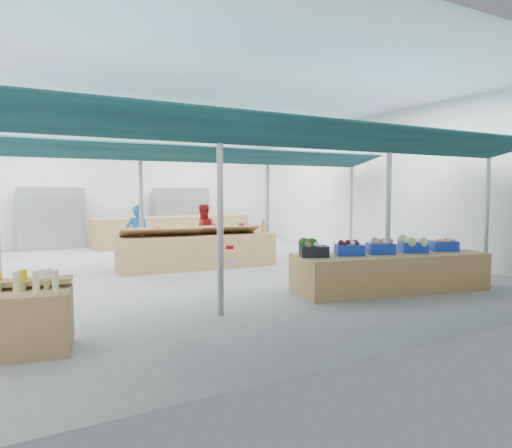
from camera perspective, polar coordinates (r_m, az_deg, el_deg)
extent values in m
plane|color=slate|center=(11.20, -8.38, -5.75)|extent=(13.00, 13.00, 0.00)
plane|color=silver|center=(11.26, -8.62, 15.80)|extent=(13.00, 13.00, 0.00)
plane|color=silver|center=(17.27, -16.17, 4.62)|extent=(12.00, 0.00, 12.00)
plane|color=silver|center=(14.30, 14.69, 4.76)|extent=(0.00, 13.00, 13.00)
cylinder|color=gray|center=(6.97, -4.50, 0.67)|extent=(0.10, 0.10, 3.00)
cylinder|color=gray|center=(11.21, -14.16, 1.89)|extent=(0.10, 0.10, 3.00)
cylinder|color=gray|center=(9.01, 16.18, 1.31)|extent=(0.10, 0.10, 3.00)
cylinder|color=gray|center=(12.58, 1.44, 2.26)|extent=(0.10, 0.10, 3.00)
cylinder|color=gray|center=(11.34, 26.91, 1.59)|extent=(0.10, 0.10, 3.00)
cylinder|color=gray|center=(14.34, 11.82, 2.41)|extent=(0.10, 0.10, 3.00)
cylinder|color=gray|center=(7.90, 7.26, 10.87)|extent=(10.00, 0.06, 0.06)
cylinder|color=gray|center=(11.81, -5.96, 8.66)|extent=(10.00, 0.06, 0.06)
cube|color=#0A262C|center=(7.38, 10.31, 10.76)|extent=(9.50, 1.28, 0.30)
cube|color=#0A262C|center=(8.42, 4.59, 10.00)|extent=(9.50, 1.28, 0.30)
cube|color=#0A262C|center=(11.21, -4.64, 8.55)|extent=(9.50, 1.28, 0.30)
cube|color=#0A262C|center=(12.41, -7.16, 8.12)|extent=(9.50, 1.28, 0.30)
cube|color=#B23F33|center=(16.41, -24.23, 0.60)|extent=(2.00, 0.50, 2.00)
cube|color=#B23F33|center=(17.38, -9.28, 1.10)|extent=(2.00, 0.50, 2.00)
cube|color=olive|center=(9.25, 16.32, -5.73)|extent=(3.88, 2.00, 0.72)
cube|color=olive|center=(11.42, -7.32, -3.43)|extent=(3.95, 1.29, 0.83)
cube|color=olive|center=(16.50, -10.25, -0.81)|extent=(5.65, 1.49, 1.00)
cube|color=#0F30A7|center=(10.38, 25.50, -5.37)|extent=(0.52, 0.41, 0.55)
imported|color=#185F9D|center=(12.05, -14.60, -1.41)|extent=(0.60, 0.42, 1.55)
imported|color=#A31514|center=(12.62, -6.67, -1.05)|extent=(0.81, 0.66, 1.55)
cube|color=black|center=(8.42, 7.25, -3.40)|extent=(0.60, 0.53, 0.20)
cube|color=white|center=(8.18, 7.57, -2.49)|extent=(0.08, 0.04, 0.06)
cube|color=#0F30A7|center=(8.73, 11.57, -3.17)|extent=(0.60, 0.53, 0.20)
cube|color=white|center=(8.50, 12.00, -2.29)|extent=(0.08, 0.04, 0.06)
cube|color=#0F30A7|center=(9.07, 15.30, -2.96)|extent=(0.60, 0.53, 0.20)
cube|color=white|center=(8.84, 15.80, -2.11)|extent=(0.08, 0.04, 0.06)
cube|color=#0F30A7|center=(9.47, 18.99, -2.75)|extent=(0.60, 0.53, 0.20)
cube|color=white|center=(9.25, 19.56, -1.92)|extent=(0.08, 0.04, 0.06)
cube|color=#0F30A7|center=(9.91, 22.37, -2.54)|extent=(0.60, 0.53, 0.20)
cube|color=white|center=(9.69, 22.99, -1.74)|extent=(0.08, 0.04, 0.06)
sphere|color=brown|center=(8.22, 6.63, -2.59)|extent=(0.09, 0.09, 0.09)
sphere|color=brown|center=(8.18, 6.43, -2.34)|extent=(0.06, 0.06, 0.06)
cylinder|color=#B90C1C|center=(6.68, -3.32, -2.93)|extent=(0.12, 0.12, 0.05)
cube|color=white|center=(6.66, -3.09, -4.87)|extent=(0.10, 0.01, 0.07)
cube|color=#997247|center=(11.05, -11.81, -0.95)|extent=(1.99, 1.03, 0.26)
cube|color=#997247|center=(11.52, -3.47, -0.66)|extent=(1.60, 0.95, 0.26)
cylinder|color=#8C6019|center=(11.89, 0.92, -0.55)|extent=(0.14, 0.14, 0.22)
cone|color=#26661E|center=(11.88, 0.93, 0.37)|extent=(0.12, 0.12, 0.18)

